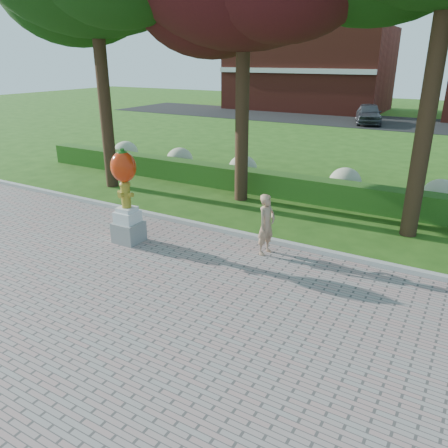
% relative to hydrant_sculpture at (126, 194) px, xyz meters
% --- Properties ---
extents(ground, '(100.00, 100.00, 0.00)m').
position_rel_hydrant_sculpture_xyz_m(ground, '(2.76, -1.19, -1.34)').
color(ground, '#264F13').
rests_on(ground, ground).
extents(walkway, '(40.00, 14.00, 0.04)m').
position_rel_hydrant_sculpture_xyz_m(walkway, '(2.76, -5.19, -1.32)').
color(walkway, gray).
rests_on(walkway, ground).
extents(curb, '(40.00, 0.18, 0.15)m').
position_rel_hydrant_sculpture_xyz_m(curb, '(2.76, 1.81, -1.26)').
color(curb, '#ADADA5').
rests_on(curb, ground).
extents(lawn_hedge, '(24.00, 0.70, 0.80)m').
position_rel_hydrant_sculpture_xyz_m(lawn_hedge, '(2.76, 5.81, -0.94)').
color(lawn_hedge, '#214B15').
rests_on(lawn_hedge, ground).
extents(hydrangea_row, '(20.10, 1.10, 0.99)m').
position_rel_hydrant_sculpture_xyz_m(hydrangea_row, '(3.33, 6.81, -0.79)').
color(hydrangea_row, tan).
rests_on(hydrangea_row, ground).
extents(street, '(50.00, 8.00, 0.02)m').
position_rel_hydrant_sculpture_xyz_m(street, '(2.76, 26.81, -1.33)').
color(street, black).
rests_on(street, ground).
extents(building_left, '(14.00, 8.00, 7.00)m').
position_rel_hydrant_sculpture_xyz_m(building_left, '(-7.24, 32.81, 2.16)').
color(building_left, maroon).
rests_on(building_left, ground).
extents(hydrant_sculpture, '(0.71, 0.67, 2.45)m').
position_rel_hydrant_sculpture_xyz_m(hydrant_sculpture, '(0.00, 0.00, 0.00)').
color(hydrant_sculpture, gray).
rests_on(hydrant_sculpture, walkway).
extents(woman, '(0.45, 0.60, 1.51)m').
position_rel_hydrant_sculpture_xyz_m(woman, '(3.42, 1.12, -0.54)').
color(woman, tan).
rests_on(woman, walkway).
extents(parked_car, '(2.78, 4.53, 1.44)m').
position_rel_hydrant_sculpture_xyz_m(parked_car, '(0.18, 25.55, -0.60)').
color(parked_car, '#3A3B41').
rests_on(parked_car, street).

